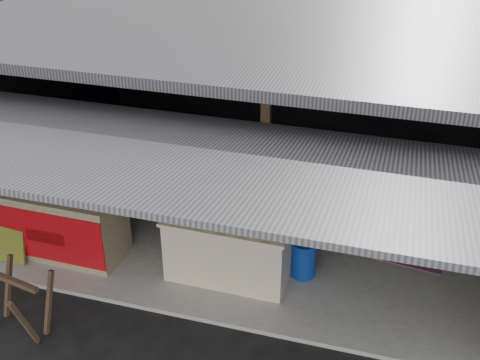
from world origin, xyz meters
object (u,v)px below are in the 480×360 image
(banana_table, at_px, (231,243))
(neighbor_stall, at_px, (61,218))
(white_crate, at_px, (256,206))
(plastic_chair, at_px, (397,186))
(water_barrel, at_px, (303,259))
(sawhorse, at_px, (15,298))

(banana_table, height_order, neighbor_stall, neighbor_stall)
(banana_table, xyz_separation_m, white_crate, (0.12, 0.75, 0.12))
(white_crate, distance_m, plastic_chair, 2.11)
(water_barrel, distance_m, plastic_chair, 1.96)
(plastic_chair, bearing_deg, water_barrel, -127.76)
(sawhorse, xyz_separation_m, plastic_chair, (3.98, 3.50, 0.16))
(water_barrel, bearing_deg, sawhorse, -147.64)
(water_barrel, bearing_deg, plastic_chair, 57.70)
(neighbor_stall, bearing_deg, water_barrel, 7.85)
(plastic_chair, bearing_deg, banana_table, -142.35)
(banana_table, xyz_separation_m, sawhorse, (-2.04, -1.68, -0.02))
(neighbor_stall, height_order, plastic_chair, neighbor_stall)
(neighbor_stall, height_order, water_barrel, neighbor_stall)
(white_crate, bearing_deg, banana_table, -93.84)
(sawhorse, xyz_separation_m, water_barrel, (2.95, 1.87, -0.18))
(banana_table, distance_m, water_barrel, 0.95)
(banana_table, distance_m, white_crate, 0.77)
(sawhorse, height_order, plastic_chair, plastic_chair)
(banana_table, height_order, plastic_chair, plastic_chair)
(white_crate, distance_m, neighbor_stall, 2.62)
(neighbor_stall, relative_size, sawhorse, 2.16)
(sawhorse, distance_m, water_barrel, 3.50)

